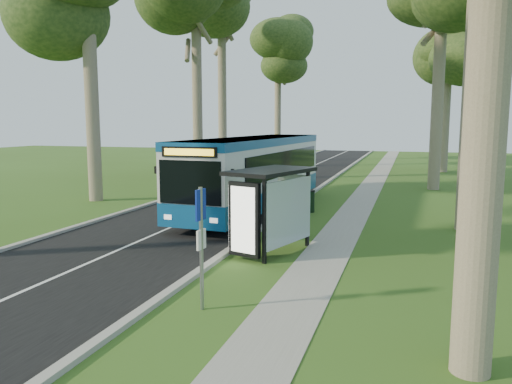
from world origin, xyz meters
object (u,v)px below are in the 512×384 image
(bus_shelter, at_px, (271,196))
(litter_bin, at_px, (309,201))
(car_silver, at_px, (232,161))
(car_white, at_px, (231,162))
(bus, at_px, (255,173))
(bus_stop_sign, at_px, (201,235))

(bus_shelter, xyz_separation_m, litter_bin, (-0.38, 7.78, -1.35))
(litter_bin, relative_size, car_silver, 0.21)
(car_white, relative_size, car_silver, 0.99)
(litter_bin, distance_m, car_silver, 21.11)
(bus, relative_size, car_silver, 2.64)
(car_silver, bearing_deg, bus, -46.81)
(bus, height_order, car_silver, bus)
(bus, relative_size, bus_shelter, 3.78)
(bus, height_order, bus_shelter, bus)
(bus_stop_sign, bearing_deg, bus, 109.32)
(litter_bin, height_order, car_silver, car_silver)
(litter_bin, height_order, car_white, car_white)
(bus_shelter, height_order, car_white, bus_shelter)
(car_white, distance_m, car_silver, 1.93)
(litter_bin, bearing_deg, bus_shelter, -87.24)
(bus_shelter, distance_m, car_white, 26.36)
(bus, height_order, litter_bin, bus)
(bus_stop_sign, xyz_separation_m, car_white, (-10.00, 29.16, -0.86))
(bus_stop_sign, bearing_deg, car_silver, 116.07)
(bus, bearing_deg, bus_shelter, -65.63)
(bus_stop_sign, height_order, litter_bin, bus_stop_sign)
(bus_stop_sign, relative_size, car_white, 0.56)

